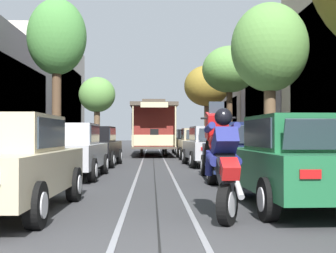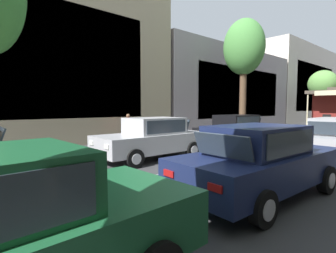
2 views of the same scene
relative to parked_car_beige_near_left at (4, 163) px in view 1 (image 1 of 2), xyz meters
The scene contains 20 objects.
ground_plane 17.61m from the parked_car_beige_near_left, 81.96° to the left, with size 160.00×160.00×0.00m, color #38383A.
trolley_track_rails 20.76m from the parked_car_beige_near_left, 83.19° to the left, with size 1.14×59.75×0.01m.
building_facade_right 23.40m from the parked_car_beige_near_left, 57.92° to the left, with size 5.18×51.45×10.18m.
parked_car_beige_near_left is the anchor object (origin of this frame).
parked_car_silver_second_left 6.26m from the parked_car_beige_near_left, 90.36° to the left, with size 2.05×4.38×1.58m.
parked_car_black_mid_left 11.58m from the parked_car_beige_near_left, 89.76° to the left, with size 2.13×4.42×1.58m.
parked_car_green_near_right 4.91m from the parked_car_beige_near_left, ahead, with size 2.08×4.40×1.58m.
parked_car_navy_second_right 7.28m from the parked_car_beige_near_left, 48.58° to the left, with size 2.13×4.42×1.58m.
parked_car_silver_mid_right 12.33m from the parked_car_beige_near_left, 67.42° to the left, with size 2.12×4.41×1.58m.
parked_car_beige_fourth_right 17.76m from the parked_car_beige_near_left, 74.60° to the left, with size 2.02×4.37×1.58m.
parked_car_black_fifth_right 23.42m from the parked_car_beige_near_left, 78.33° to the left, with size 2.05×4.38×1.58m.
parked_car_maroon_sixth_right 29.48m from the parked_car_beige_near_left, 80.36° to the left, with size 2.02×4.37×1.58m.
street_tree_kerb_left_second 16.93m from the parked_car_beige_near_left, 98.22° to the left, with size 2.92×2.39×7.97m.
street_tree_kerb_left_mid 30.57m from the parked_car_beige_near_left, 93.67° to the left, with size 2.88×2.54×5.81m.
street_tree_kerb_right_second 14.65m from the parked_car_beige_near_left, 58.81° to the left, with size 3.22×3.08×6.76m.
street_tree_kerb_right_mid 23.67m from the parked_car_beige_near_left, 71.85° to the left, with size 3.41×3.73×6.80m.
street_tree_kerb_right_fourth 34.22m from the parked_car_beige_near_left, 77.93° to the left, with size 3.88×4.10×7.18m.
cable_car_trolley 22.26m from the parked_car_beige_near_left, 83.65° to the left, with size 2.65×9.15×3.28m.
motorcycle_with_rider 3.49m from the parked_car_beige_near_left, 12.42° to the right, with size 0.52×1.87×1.77m.
pedestrian_crossing_far 20.14m from the parked_car_beige_near_left, 63.81° to the left, with size 0.55×0.40×1.73m.
Camera 1 is at (-0.09, -4.55, 1.25)m, focal length 51.49 mm.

